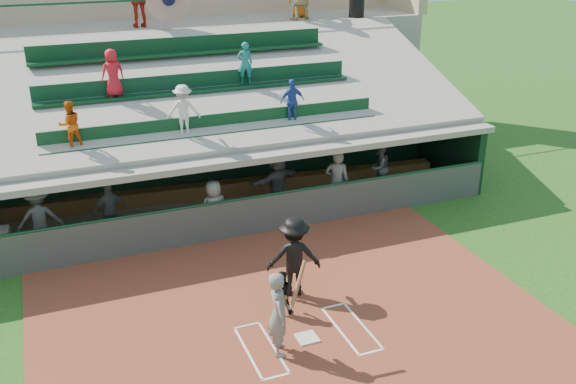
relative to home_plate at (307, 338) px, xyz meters
name	(u,v)px	position (x,y,z in m)	size (l,w,h in m)	color
ground	(307,339)	(0.00, 0.00, -0.04)	(100.00, 100.00, 0.00)	#1F4F16
dirt_slab	(298,326)	(0.00, 0.50, -0.03)	(11.00, 9.00, 0.02)	brown
home_plate	(307,338)	(0.00, 0.00, 0.00)	(0.43, 0.43, 0.03)	silver
batters_box_chalk	(307,338)	(0.00, 0.00, -0.01)	(2.65, 1.85, 0.01)	silver
dugout_floor	(218,212)	(0.00, 6.75, -0.02)	(16.00, 3.50, 0.04)	gray
concourse_slab	(166,86)	(0.00, 13.50, 2.26)	(20.00, 3.00, 4.60)	gray
grandstand	(185,107)	(-0.01, 10.51, 2.23)	(20.40, 10.40, 7.80)	#494D49
batter_at_plate	(279,313)	(-0.69, -0.18, 0.90)	(0.90, 0.78, 1.95)	#5E615B
catcher	(281,292)	(-0.16, 1.10, 0.50)	(0.50, 0.39, 1.03)	black
home_umpire	(294,256)	(0.41, 1.75, 0.95)	(1.24, 0.71, 1.92)	black
dugout_bench	(213,190)	(0.16, 7.88, 0.23)	(14.77, 0.44, 0.44)	olive
dugout_player_a	(39,218)	(-4.93, 6.19, 0.89)	(1.14, 0.66, 1.76)	#5B5E58
dugout_player_b	(111,210)	(-3.13, 6.17, 0.81)	(0.94, 0.39, 1.60)	#555853
dugout_player_c	(214,209)	(-0.50, 5.24, 0.81)	(0.79, 0.51, 1.61)	#5E625C
dugout_player_d	(277,182)	(1.67, 6.17, 0.93)	(1.71, 0.54, 1.84)	#525450
dugout_player_e	(337,182)	(3.23, 5.39, 0.97)	(0.71, 0.46, 1.94)	#575A55
dugout_player_f	(379,168)	(5.13, 6.30, 0.84)	(0.81, 0.63, 1.67)	#60625C
trash_bin	(357,5)	(7.26, 12.35, 5.00)	(0.58, 0.58, 0.88)	black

